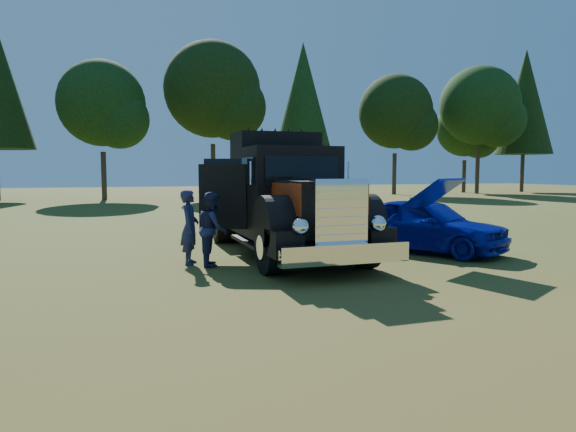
{
  "coord_description": "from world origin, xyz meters",
  "views": [
    {
      "loc": [
        -3.44,
        -9.66,
        2.04
      ],
      "look_at": [
        0.29,
        1.22,
        1.03
      ],
      "focal_mm": 32.0,
      "sensor_mm": 36.0,
      "label": 1
    }
  ],
  "objects_px": {
    "diamond_t_truck": "(286,203)",
    "spectator_far": "(213,229)",
    "hotrod_coupe": "(425,225)",
    "spectator_near": "(190,227)"
  },
  "relations": [
    {
      "from": "diamond_t_truck",
      "to": "spectator_far",
      "type": "bearing_deg",
      "value": -159.2
    },
    {
      "from": "diamond_t_truck",
      "to": "hotrod_coupe",
      "type": "relative_size",
      "value": 1.64
    },
    {
      "from": "hotrod_coupe",
      "to": "spectator_far",
      "type": "relative_size",
      "value": 2.73
    },
    {
      "from": "hotrod_coupe",
      "to": "spectator_near",
      "type": "height_order",
      "value": "hotrod_coupe"
    },
    {
      "from": "diamond_t_truck",
      "to": "hotrod_coupe",
      "type": "height_order",
      "value": "diamond_t_truck"
    },
    {
      "from": "diamond_t_truck",
      "to": "spectator_far",
      "type": "height_order",
      "value": "diamond_t_truck"
    },
    {
      "from": "spectator_far",
      "to": "diamond_t_truck",
      "type": "bearing_deg",
      "value": -58.14
    },
    {
      "from": "spectator_near",
      "to": "hotrod_coupe",
      "type": "bearing_deg",
      "value": -76.1
    },
    {
      "from": "diamond_t_truck",
      "to": "spectator_near",
      "type": "xyz_separation_m",
      "value": [
        -2.36,
        -0.41,
        -0.46
      ]
    },
    {
      "from": "hotrod_coupe",
      "to": "spectator_near",
      "type": "relative_size",
      "value": 2.67
    }
  ]
}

